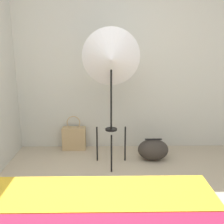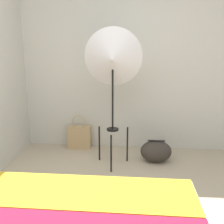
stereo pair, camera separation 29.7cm
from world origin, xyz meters
name	(u,v)px [view 2 (the right image)]	position (x,y,z in m)	size (l,w,h in m)	color
wall_back	(109,57)	(0.00, 2.11, 1.30)	(8.00, 0.05, 2.60)	beige
photo_umbrella	(113,59)	(0.10, 1.48, 1.30)	(0.69, 0.36, 1.67)	black
tote_bag	(79,137)	(-0.43, 1.98, 0.17)	(0.33, 0.15, 0.50)	tan
duffel_bag	(156,151)	(0.65, 1.60, 0.14)	(0.40, 0.28, 0.29)	#332D28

